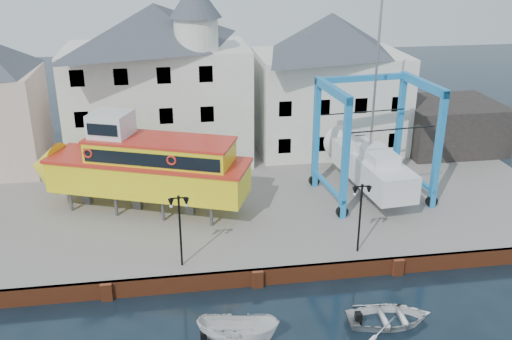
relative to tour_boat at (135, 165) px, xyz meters
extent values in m
plane|color=black|center=(6.62, -8.80, -4.07)|extent=(140.00, 140.00, 0.00)
cube|color=slate|center=(6.62, 2.20, -3.57)|extent=(44.00, 22.00, 1.00)
cube|color=brown|center=(6.62, -8.68, -3.57)|extent=(44.00, 0.25, 1.00)
cube|color=brown|center=(-1.38, -8.85, -3.57)|extent=(0.60, 0.36, 1.00)
cube|color=brown|center=(6.62, -8.85, -3.57)|extent=(0.60, 0.36, 1.00)
cube|color=brown|center=(14.62, -8.85, -3.57)|extent=(0.60, 0.36, 1.00)
cube|color=silver|center=(1.62, 9.70, 1.43)|extent=(14.00, 8.00, 9.00)
pyramid|color=#394045|center=(1.62, 9.70, 7.53)|extent=(14.00, 8.00, 3.20)
cube|color=black|center=(-3.88, 5.74, -1.47)|extent=(1.00, 0.08, 1.20)
cube|color=black|center=(-0.88, 5.74, -1.47)|extent=(1.00, 0.08, 1.20)
cube|color=black|center=(2.12, 5.74, -1.47)|extent=(1.00, 0.08, 1.20)
cube|color=black|center=(5.12, 5.74, -1.47)|extent=(1.00, 0.08, 1.20)
cube|color=black|center=(-3.88, 5.74, 1.53)|extent=(1.00, 0.08, 1.20)
cube|color=black|center=(-0.88, 5.74, 1.53)|extent=(1.00, 0.08, 1.20)
cube|color=black|center=(2.12, 5.74, 1.53)|extent=(1.00, 0.08, 1.20)
cube|color=black|center=(5.12, 5.74, 1.53)|extent=(1.00, 0.08, 1.20)
cube|color=black|center=(-3.88, 5.74, 4.53)|extent=(1.00, 0.08, 1.20)
cube|color=black|center=(-0.88, 5.74, 4.53)|extent=(1.00, 0.08, 1.20)
cube|color=black|center=(2.12, 5.74, 4.53)|extent=(1.00, 0.08, 1.20)
cube|color=black|center=(5.12, 5.74, 4.53)|extent=(1.00, 0.08, 1.20)
cylinder|color=silver|center=(4.62, 7.30, 7.13)|extent=(3.20, 3.20, 2.40)
cube|color=silver|center=(15.62, 10.20, 0.93)|extent=(12.00, 8.00, 8.00)
pyramid|color=#394045|center=(15.62, 10.20, 6.53)|extent=(12.00, 8.00, 3.20)
cube|color=black|center=(11.12, 6.24, -1.47)|extent=(1.00, 0.08, 1.20)
cube|color=black|center=(14.12, 6.24, -1.47)|extent=(1.00, 0.08, 1.20)
cube|color=black|center=(17.12, 6.24, -1.47)|extent=(1.00, 0.08, 1.20)
cube|color=black|center=(20.12, 6.24, -1.47)|extent=(1.00, 0.08, 1.20)
cube|color=black|center=(11.12, 6.24, 1.53)|extent=(1.00, 0.08, 1.20)
cube|color=black|center=(14.12, 6.24, 1.53)|extent=(1.00, 0.08, 1.20)
cube|color=black|center=(17.12, 6.24, 1.53)|extent=(1.00, 0.08, 1.20)
cube|color=black|center=(20.12, 6.24, 1.53)|extent=(1.00, 0.08, 1.20)
cube|color=black|center=(25.62, 8.20, -1.07)|extent=(8.00, 7.00, 4.00)
cylinder|color=black|center=(2.62, -7.60, -1.07)|extent=(0.12, 0.12, 4.00)
cube|color=black|center=(2.62, -7.60, 0.98)|extent=(0.90, 0.06, 0.06)
sphere|color=black|center=(2.62, -7.60, 1.05)|extent=(0.16, 0.16, 0.16)
cone|color=black|center=(2.22, -7.60, 0.71)|extent=(0.32, 0.32, 0.45)
sphere|color=silver|center=(2.22, -7.60, 0.53)|extent=(0.18, 0.18, 0.18)
cone|color=black|center=(3.02, -7.60, 0.71)|extent=(0.32, 0.32, 0.45)
sphere|color=silver|center=(3.02, -7.60, 0.53)|extent=(0.18, 0.18, 0.18)
cylinder|color=black|center=(12.62, -7.60, -1.07)|extent=(0.12, 0.12, 4.00)
cube|color=black|center=(12.62, -7.60, 0.98)|extent=(0.90, 0.06, 0.06)
sphere|color=black|center=(12.62, -7.60, 1.05)|extent=(0.16, 0.16, 0.16)
cone|color=black|center=(12.22, -7.60, 0.71)|extent=(0.32, 0.32, 0.45)
sphere|color=silver|center=(12.22, -7.60, 0.53)|extent=(0.18, 0.18, 0.18)
cone|color=black|center=(13.02, -7.60, 0.71)|extent=(0.32, 0.32, 0.45)
sphere|color=silver|center=(13.02, -7.60, 0.53)|extent=(0.18, 0.18, 0.18)
cylinder|color=#59595E|center=(-4.34, 0.33, -2.39)|extent=(0.26, 0.26, 1.37)
cylinder|color=#59595E|center=(-3.40, 2.71, -2.39)|extent=(0.26, 0.26, 1.37)
cylinder|color=#59595E|center=(-1.35, -0.84, -2.39)|extent=(0.26, 0.26, 1.37)
cylinder|color=#59595E|center=(-0.42, 1.54, -2.39)|extent=(0.26, 0.26, 1.37)
cylinder|color=#59595E|center=(1.63, -2.01, -2.39)|extent=(0.26, 0.26, 1.37)
cylinder|color=#59595E|center=(2.56, 0.37, -2.39)|extent=(0.26, 0.26, 1.37)
cylinder|color=#59595E|center=(4.61, -3.19, -2.39)|extent=(0.26, 0.26, 1.37)
cylinder|color=#59595E|center=(5.54, -0.80, -2.39)|extent=(0.26, 0.26, 1.37)
cube|color=#59595E|center=(-3.44, 1.36, -2.39)|extent=(0.68, 0.63, 1.37)
cube|color=#59595E|center=(-0.03, 0.02, -2.39)|extent=(0.68, 0.63, 1.37)
cube|color=#59595E|center=(3.37, -1.32, -2.39)|extent=(0.68, 0.63, 1.37)
cube|color=yellow|center=(0.82, -0.32, -0.69)|extent=(13.19, 7.93, 2.01)
cone|color=yellow|center=(-6.08, 2.39, -0.69)|extent=(3.15, 3.97, 3.48)
cube|color=red|center=(0.82, -0.32, 0.41)|extent=(13.50, 8.16, 0.20)
cube|color=yellow|center=(1.67, -0.65, 1.05)|extent=(9.65, 6.25, 1.46)
cube|color=black|center=(1.09, -2.13, 1.09)|extent=(8.20, 3.27, 0.82)
cube|color=black|center=(2.25, 0.82, 1.09)|extent=(8.20, 3.27, 0.82)
cube|color=red|center=(1.67, -0.65, 1.86)|extent=(9.86, 6.40, 0.16)
cube|color=silver|center=(-1.31, 0.52, 2.61)|extent=(3.08, 3.08, 1.67)
cube|color=black|center=(-1.76, -0.62, 2.68)|extent=(1.88, 0.79, 0.73)
torus|color=red|center=(-2.76, -0.67, 1.23)|extent=(0.64, 0.35, 0.64)
torus|color=red|center=(2.35, -2.68, 1.23)|extent=(0.64, 0.35, 0.64)
cube|color=#1271BA|center=(12.97, -3.35, 0.89)|extent=(0.43, 0.43, 7.93)
cylinder|color=black|center=(12.97, -3.35, -2.68)|extent=(0.82, 0.36, 0.79)
cube|color=#1271BA|center=(12.45, 1.89, 0.89)|extent=(0.43, 0.43, 7.93)
cylinder|color=black|center=(12.45, 1.89, -2.68)|extent=(0.82, 0.36, 0.79)
cube|color=#1271BA|center=(19.34, -2.72, 0.89)|extent=(0.43, 0.43, 7.93)
cylinder|color=black|center=(19.34, -2.72, -2.68)|extent=(0.82, 0.36, 0.79)
cube|color=#1271BA|center=(18.82, 2.52, 0.89)|extent=(0.43, 0.43, 7.93)
cylinder|color=black|center=(18.82, 2.52, -2.68)|extent=(0.82, 0.36, 0.79)
cube|color=#1271BA|center=(12.71, -0.73, 4.66)|extent=(0.95, 5.67, 0.55)
cube|color=#1271BA|center=(12.71, -0.73, -1.94)|extent=(0.83, 5.66, 0.24)
cube|color=#1271BA|center=(19.08, -0.10, 4.66)|extent=(0.95, 5.67, 0.55)
cube|color=#1271BA|center=(19.08, -0.10, -1.94)|extent=(0.83, 5.66, 0.24)
cube|color=#1271BA|center=(15.64, 2.21, 4.66)|extent=(6.80, 1.06, 0.40)
cube|color=silver|center=(15.89, -0.41, -1.03)|extent=(3.42, 8.71, 1.81)
cone|color=silver|center=(15.40, 4.60, -1.03)|extent=(2.77, 2.06, 2.60)
cube|color=#59595E|center=(15.89, -0.41, -2.34)|extent=(0.47, 2.06, 0.79)
cube|color=silver|center=(15.95, -0.98, 0.21)|extent=(2.14, 3.56, 0.68)
cylinder|color=#99999E|center=(15.84, 0.15, 6.10)|extent=(0.17, 0.17, 12.46)
cube|color=black|center=(16.09, -2.44, 2.41)|extent=(6.18, 0.73, 0.05)
cube|color=black|center=(15.69, 1.62, 2.41)|extent=(6.18, 0.73, 0.05)
imported|color=silver|center=(12.56, -12.93, -4.07)|extent=(4.36, 3.20, 0.87)
camera|label=1|loc=(2.52, -34.94, 13.52)|focal=40.00mm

